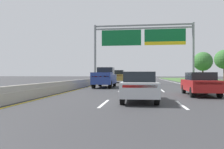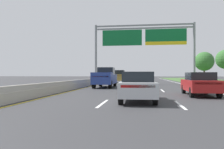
% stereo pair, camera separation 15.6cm
% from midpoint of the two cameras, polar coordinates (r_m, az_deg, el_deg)
% --- Properties ---
extents(ground_plane, '(220.00, 220.00, 0.00)m').
position_cam_midpoint_polar(ground_plane, '(35.30, 7.74, -2.26)').
color(ground_plane, '#333335').
extents(lane_striping, '(11.96, 106.00, 0.01)m').
position_cam_midpoint_polar(lane_striping, '(34.84, 7.74, -2.28)').
color(lane_striping, white).
rests_on(lane_striping, ground).
extents(median_barrier_concrete, '(0.60, 110.00, 0.85)m').
position_cam_midpoint_polar(median_barrier_concrete, '(35.90, -2.86, -1.66)').
color(median_barrier_concrete, '#A8A399').
rests_on(median_barrier_concrete, ground).
extents(overhead_sign_gantry, '(15.06, 0.42, 9.07)m').
position_cam_midpoint_polar(overhead_sign_gantry, '(34.07, 8.25, 8.62)').
color(overhead_sign_gantry, gray).
rests_on(overhead_sign_gantry, ground).
extents(pickup_truck_blue, '(2.01, 5.40, 2.20)m').
position_cam_midpoint_polar(pickup_truck_blue, '(24.20, -1.59, -0.79)').
color(pickup_truck_blue, navy).
rests_on(pickup_truck_blue, ground).
extents(car_gold_left_lane_suv, '(1.95, 4.72, 2.11)m').
position_cam_midpoint_polar(car_gold_left_lane_suv, '(37.72, 2.11, -0.44)').
color(car_gold_left_lane_suv, '#A38438').
rests_on(car_gold_left_lane_suv, ground).
extents(car_silver_centre_lane_sedan, '(1.94, 4.45, 1.57)m').
position_cam_midpoint_polar(car_silver_centre_lane_sedan, '(11.97, 6.97, -2.92)').
color(car_silver_centre_lane_sedan, '#B2B5BA').
rests_on(car_silver_centre_lane_sedan, ground).
extents(car_navy_centre_lane_sedan, '(1.93, 4.44, 1.57)m').
position_cam_midpoint_polar(car_navy_centre_lane_sedan, '(29.68, 7.95, -1.13)').
color(car_navy_centre_lane_sedan, '#161E47').
rests_on(car_navy_centre_lane_sedan, ground).
extents(car_red_right_lane_sedan, '(1.90, 4.43, 1.57)m').
position_cam_midpoint_polar(car_red_right_lane_sedan, '(16.15, 21.87, -2.15)').
color(car_red_right_lane_sedan, maroon).
rests_on(car_red_right_lane_sedan, ground).
extents(roadside_tree_distant, '(4.54, 4.54, 6.78)m').
position_cam_midpoint_polar(roadside_tree_distant, '(57.47, 22.70, 3.12)').
color(roadside_tree_distant, '#4C3823').
rests_on(roadside_tree_distant, ground).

